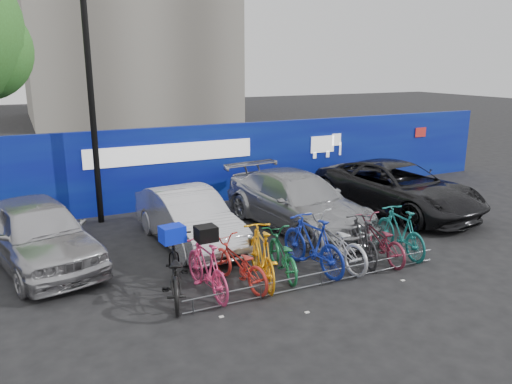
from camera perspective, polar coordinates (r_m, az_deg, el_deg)
ground at (r=10.39m, az=5.62°, el=-9.36°), size 100.00×100.00×0.00m
hoarding at (r=15.25m, az=-5.98°, el=3.15°), size 22.00×0.18×2.40m
lamppost at (r=13.64m, az=-18.30°, el=9.94°), size 0.25×0.50×6.11m
bike_rack at (r=9.87m, az=7.46°, el=-9.74°), size 5.60×0.03×0.30m
car_0 at (r=11.51m, az=-23.67°, el=-4.28°), size 2.73×4.56×1.46m
car_1 at (r=11.88m, az=-7.71°, el=-2.95°), size 1.70×4.06×1.30m
car_2 at (r=13.01m, az=4.79°, el=-1.05°), size 2.60×5.11×1.42m
car_3 at (r=14.91m, az=15.82°, el=0.48°), size 3.05×5.42×1.43m
bike_0 at (r=9.29m, az=-9.36°, el=-8.82°), size 1.23×2.20×1.09m
bike_1 at (r=9.36m, az=-5.63°, el=-8.60°), size 0.63×1.80×1.06m
bike_2 at (r=9.68m, az=-1.98°, el=-8.18°), size 0.97×1.85×0.92m
bike_3 at (r=9.79m, az=0.66°, el=-7.21°), size 0.92×1.96×1.14m
bike_4 at (r=10.19m, az=3.01°, el=-7.09°), size 0.88×1.78×0.89m
bike_5 at (r=10.38m, az=6.50°, el=-5.90°), size 0.80×2.01×1.18m
bike_6 at (r=10.71m, az=8.84°, el=-5.60°), size 0.92×2.12×1.08m
bike_7 at (r=11.03m, az=11.99°, el=-5.37°), size 0.88×1.73×1.00m
bike_8 at (r=11.23m, az=13.87°, el=-5.28°), size 0.73×1.82×0.94m
bike_9 at (r=11.65m, az=16.17°, el=-4.35°), size 0.69×1.84×1.08m
cargo_crate at (r=9.03m, az=-9.54°, el=-4.76°), size 0.46×0.37×0.30m
cargo_topcase at (r=9.12m, az=-5.74°, el=-4.74°), size 0.39×0.35×0.28m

